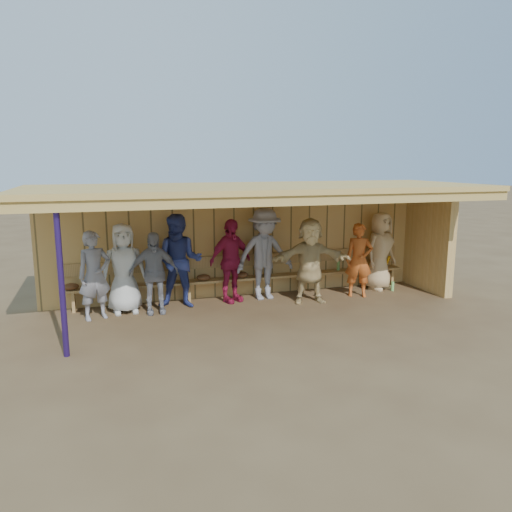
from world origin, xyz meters
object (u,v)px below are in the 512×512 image
(player_h, at_px, (380,251))
(player_extra, at_px, (154,273))
(player_d, at_px, (230,261))
(player_g, at_px, (359,260))
(player_a, at_px, (94,275))
(player_f, at_px, (310,261))
(player_c, at_px, (180,261))
(player_b, at_px, (124,268))
(player_e, at_px, (264,254))
(bench, at_px, (246,273))

(player_h, height_order, player_extra, player_h)
(player_d, height_order, player_g, player_d)
(player_a, height_order, player_f, player_f)
(player_a, bearing_deg, player_c, -9.00)
(player_b, xyz_separation_m, player_d, (2.19, 0.14, -0.00))
(player_a, relative_size, player_f, 0.94)
(player_a, distance_m, player_f, 4.33)
(player_d, xyz_separation_m, player_extra, (-1.64, -0.35, -0.08))
(player_g, distance_m, player_h, 0.88)
(player_c, relative_size, player_d, 1.08)
(player_g, bearing_deg, player_extra, -158.06)
(player_e, relative_size, player_f, 1.10)
(player_e, xyz_separation_m, player_extra, (-2.39, -0.35, -0.18))
(player_f, bearing_deg, player_c, -178.79)
(player_d, height_order, player_f, player_f)
(player_c, bearing_deg, player_extra, -136.92)
(player_b, relative_size, player_h, 0.98)
(player_e, distance_m, player_g, 2.10)
(player_d, distance_m, player_g, 2.84)
(player_h, bearing_deg, player_f, 173.85)
(player_d, distance_m, player_h, 3.58)
(player_e, bearing_deg, bench, 133.16)
(player_e, relative_size, player_h, 1.09)
(player_f, bearing_deg, bench, 154.46)
(player_extra, bearing_deg, player_d, 12.58)
(player_f, distance_m, player_extra, 3.23)
(player_a, distance_m, player_b, 0.61)
(player_h, bearing_deg, bench, 152.86)
(player_e, relative_size, player_g, 1.22)
(bench, bearing_deg, player_b, -170.38)
(player_a, xyz_separation_m, player_f, (4.32, -0.16, 0.05))
(player_extra, bearing_deg, player_h, 4.24)
(player_c, relative_size, player_g, 1.18)
(player_d, bearing_deg, player_c, 161.32)
(player_g, relative_size, bench, 0.21)
(player_c, height_order, player_e, player_e)
(player_b, xyz_separation_m, player_h, (5.77, 0.14, 0.02))
(bench, bearing_deg, player_h, -5.52)
(player_a, height_order, player_c, player_c)
(player_g, bearing_deg, player_c, -161.96)
(player_a, bearing_deg, bench, -6.78)
(player_d, distance_m, player_extra, 1.68)
(player_c, bearing_deg, player_h, 19.14)
(player_g, bearing_deg, player_d, -165.69)
(player_extra, bearing_deg, player_f, -3.16)
(player_c, xyz_separation_m, player_extra, (-0.55, -0.26, -0.15))
(player_f, relative_size, player_extra, 1.11)
(player_b, relative_size, player_e, 0.90)
(player_e, xyz_separation_m, player_g, (2.05, -0.42, -0.18))
(player_c, xyz_separation_m, bench, (1.51, 0.40, -0.43))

